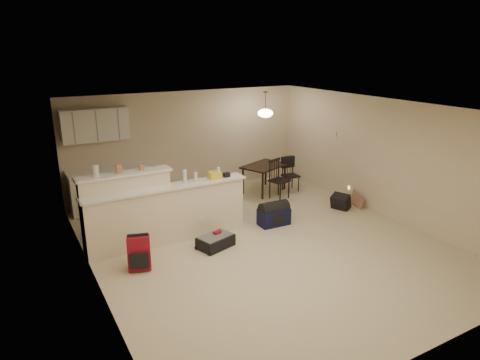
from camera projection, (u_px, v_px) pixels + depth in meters
room at (264, 179)px, 7.62m from camera, size 7.00×7.02×2.50m
breakfast_bar at (153, 212)px, 7.81m from camera, size 3.08×0.58×1.39m
upper_cabinets at (95, 125)px, 9.16m from camera, size 1.40×0.34×0.70m
kitchen_counter at (112, 189)px, 9.58m from camera, size 1.80×0.60×0.90m
thermostat at (335, 134)px, 10.23m from camera, size 0.02×0.12×0.12m
jar at (96, 171)px, 7.23m from camera, size 0.10×0.10×0.20m
cereal_box at (119, 169)px, 7.42m from camera, size 0.10×0.07×0.16m
small_box at (141, 167)px, 7.61m from camera, size 0.08×0.06×0.12m
bottle_a at (185, 177)px, 7.84m from camera, size 0.07×0.07×0.26m
bottle_b at (196, 177)px, 7.95m from camera, size 0.06×0.06×0.18m
bag_lump at (215, 175)px, 8.14m from camera, size 0.22×0.18×0.14m
pouch at (227, 175)px, 8.27m from camera, size 0.12×0.10×0.08m
extra_item_x at (219, 173)px, 8.17m from camera, size 0.06×0.06×0.21m
extra_item_y at (185, 179)px, 7.85m from camera, size 0.05×0.05×0.18m
dining_table at (264, 168)px, 10.63m from camera, size 1.31×1.11×0.70m
pendant_lamp at (265, 113)px, 10.22m from camera, size 0.36×0.36×0.62m
dining_chair_near at (280, 179)px, 10.19m from camera, size 0.51×0.50×0.95m
dining_chair_far at (291, 175)px, 10.73m from camera, size 0.38×0.36×0.85m
suitcase at (216, 242)px, 7.78m from camera, size 0.73×0.58×0.21m
red_backpack at (139, 253)px, 6.98m from camera, size 0.42×0.32×0.55m
navy_duffel at (274, 217)px, 8.75m from camera, size 0.64×0.37×0.34m
black_daypack at (341, 202)px, 9.59m from camera, size 0.39×0.45×0.33m
cardboard_sheet at (357, 200)px, 9.70m from camera, size 0.11×0.45×0.35m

